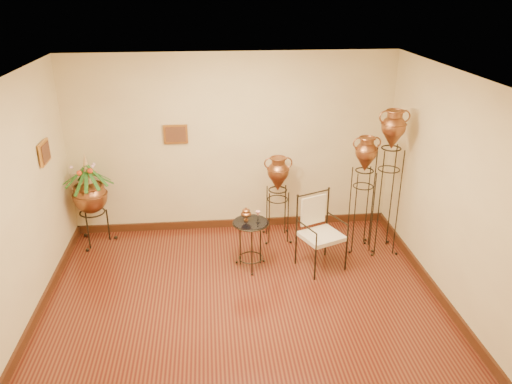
{
  "coord_description": "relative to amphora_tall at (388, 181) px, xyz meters",
  "views": [
    {
      "loc": [
        -0.35,
        -4.86,
        3.73
      ],
      "look_at": [
        0.25,
        1.3,
        1.1
      ],
      "focal_mm": 35.0,
      "sensor_mm": 36.0,
      "label": 1
    }
  ],
  "objects": [
    {
      "name": "armchair",
      "position": [
        -1.01,
        -0.4,
        -0.57
      ],
      "size": [
        0.76,
        0.74,
        1.06
      ],
      "rotation": [
        0.0,
        0.0,
        0.4
      ],
      "color": "black",
      "rests_on": "ground"
    },
    {
      "name": "amphora_tall",
      "position": [
        0.0,
        0.0,
        0.0
      ],
      "size": [
        0.48,
        0.48,
        2.16
      ],
      "rotation": [
        0.0,
        0.0,
        -0.14
      ],
      "color": "black",
      "rests_on": "ground"
    },
    {
      "name": "amphora_short",
      "position": [
        -1.5,
        0.51,
        -0.42
      ],
      "size": [
        0.53,
        0.53,
        1.36
      ],
      "rotation": [
        0.0,
        0.0,
        -0.33
      ],
      "color": "black",
      "rests_on": "ground"
    },
    {
      "name": "side_table",
      "position": [
        -1.98,
        -0.3,
        -0.73
      ],
      "size": [
        0.56,
        0.56,
        0.89
      ],
      "rotation": [
        0.0,
        0.0,
        -0.18
      ],
      "color": "black",
      "rests_on": "ground"
    },
    {
      "name": "planter_urn",
      "position": [
        -4.3,
        0.65,
        -0.28
      ],
      "size": [
        0.91,
        0.91,
        1.48
      ],
      "rotation": [
        0.0,
        0.0,
        0.17
      ],
      "color": "black",
      "rests_on": "ground"
    },
    {
      "name": "room_shell",
      "position": [
        -2.16,
        -1.49,
        0.63
      ],
      "size": [
        5.02,
        5.02,
        2.81
      ],
      "color": "beige",
      "rests_on": "ground"
    },
    {
      "name": "amphora_mid",
      "position": [
        -0.31,
        0.11,
        -0.21
      ],
      "size": [
        0.42,
        0.42,
        1.76
      ],
      "rotation": [
        0.0,
        0.0,
        0.09
      ],
      "color": "black",
      "rests_on": "ground"
    },
    {
      "name": "ground",
      "position": [
        -2.15,
        -1.5,
        -1.1
      ],
      "size": [
        5.0,
        5.0,
        0.0
      ],
      "primitive_type": "plane",
      "color": "#5E2D16",
      "rests_on": "ground"
    }
  ]
}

